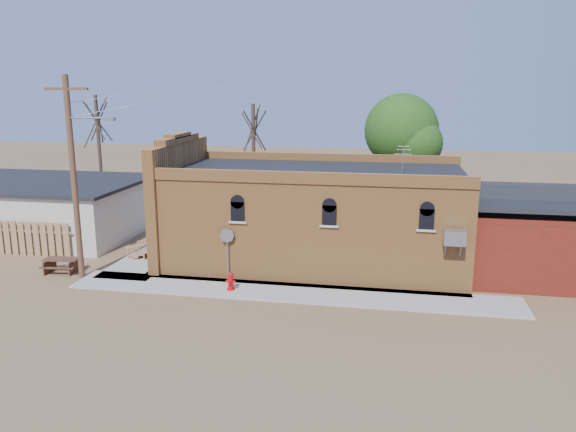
% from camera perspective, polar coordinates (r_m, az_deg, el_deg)
% --- Properties ---
extents(ground, '(120.00, 120.00, 0.00)m').
position_cam_1_polar(ground, '(23.31, -3.89, -8.37)').
color(ground, brown).
rests_on(ground, ground).
extents(sidewalk_south, '(19.00, 2.20, 0.08)m').
position_cam_1_polar(sidewalk_south, '(23.81, 0.18, -7.77)').
color(sidewalk_south, '#9E9991').
rests_on(sidewalk_south, ground).
extents(sidewalk_west, '(2.60, 10.00, 0.08)m').
position_cam_1_polar(sidewalk_west, '(30.65, -12.59, -3.34)').
color(sidewalk_west, '#9E9991').
rests_on(sidewalk_west, ground).
extents(brick_bar, '(16.40, 7.97, 6.30)m').
position_cam_1_polar(brick_bar, '(27.48, 2.19, 0.05)').
color(brick_bar, '#CB803E').
rests_on(brick_bar, ground).
extents(red_shed, '(5.40, 6.40, 4.30)m').
position_cam_1_polar(red_shed, '(27.89, 22.66, -0.91)').
color(red_shed, '#511E0D').
rests_on(red_shed, ground).
extents(wood_fence, '(5.20, 0.10, 1.80)m').
position_cam_1_polar(wood_fence, '(31.74, -25.11, -2.10)').
color(wood_fence, '#987144').
rests_on(wood_fence, ground).
extents(utility_pole, '(3.12, 0.26, 9.00)m').
position_cam_1_polar(utility_pole, '(26.33, -20.87, 4.03)').
color(utility_pole, '#4B341E').
rests_on(utility_pole, ground).
extents(tree_bare_near, '(2.80, 2.80, 7.65)m').
position_cam_1_polar(tree_bare_near, '(35.15, -3.55, 8.82)').
color(tree_bare_near, '#4C3B2B').
rests_on(tree_bare_near, ground).
extents(tree_bare_far, '(2.80, 2.80, 8.16)m').
position_cam_1_polar(tree_bare_far, '(40.13, -18.83, 9.24)').
color(tree_bare_far, '#4C3B2B').
rests_on(tree_bare_far, ground).
extents(tree_leafy, '(4.40, 4.40, 8.15)m').
position_cam_1_polar(tree_leafy, '(34.62, 11.44, 8.48)').
color(tree_leafy, '#4C3B2B').
rests_on(tree_leafy, ground).
extents(fire_hydrant, '(0.43, 0.39, 0.78)m').
position_cam_1_polar(fire_hydrant, '(24.00, -5.84, -6.60)').
color(fire_hydrant, '#B80A0B').
rests_on(fire_hydrant, sidewalk_south).
extents(stop_sign, '(0.65, 0.16, 2.39)m').
position_cam_1_polar(stop_sign, '(24.73, -6.21, -2.49)').
color(stop_sign, gray).
rests_on(stop_sign, sidewalk_south).
extents(trash_barrel, '(0.60, 0.60, 0.71)m').
position_cam_1_polar(trash_barrel, '(27.30, -13.34, -4.53)').
color(trash_barrel, navy).
rests_on(trash_barrel, sidewalk_west).
extents(picnic_table, '(1.72, 1.37, 0.66)m').
position_cam_1_polar(picnic_table, '(28.39, -21.98, -4.47)').
color(picnic_table, '#4F2E1F').
rests_on(picnic_table, ground).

